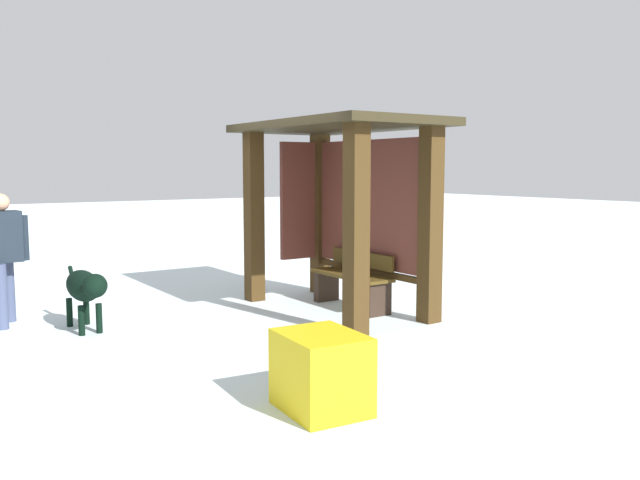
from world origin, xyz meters
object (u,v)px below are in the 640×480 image
person_walking (3,250)px  grit_bin (321,372)px  bench_left_inside (352,281)px  dog (85,287)px  bus_shelter (341,181)px

person_walking → grit_bin: size_ratio=2.22×
bench_left_inside → grit_bin: (2.86, -2.45, -0.05)m
grit_bin → person_walking: bearing=-160.6°
bench_left_inside → dog: bearing=-101.9°
dog → grit_bin: (3.55, 0.83, -0.20)m
bus_shelter → dog: (-0.61, -3.13, -1.17)m
bench_left_inside → grit_bin: 3.77m
person_walking → grit_bin: (4.36, 1.53, -0.60)m
bus_shelter → person_walking: (-1.43, -3.84, -0.78)m
person_walking → grit_bin: 4.66m
dog → bench_left_inside: bearing=78.1°
bus_shelter → bench_left_inside: bearing=62.8°
person_walking → dog: 1.15m
bus_shelter → dog: size_ratio=2.44×
bus_shelter → person_walking: bearing=-110.4°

